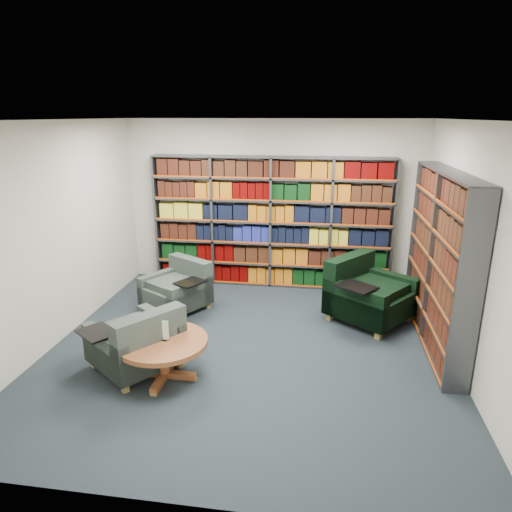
# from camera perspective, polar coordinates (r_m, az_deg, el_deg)

# --- Properties ---
(room_shell) EXTENTS (5.02, 5.02, 2.82)m
(room_shell) POSITION_cam_1_polar(r_m,az_deg,el_deg) (5.42, -0.93, 1.68)
(room_shell) COLOR black
(room_shell) RESTS_ON ground
(bookshelf_back) EXTENTS (4.00, 0.28, 2.20)m
(bookshelf_back) POSITION_cam_1_polar(r_m,az_deg,el_deg) (7.74, 1.90, 4.12)
(bookshelf_back) COLOR #47494F
(bookshelf_back) RESTS_ON ground
(bookshelf_right) EXTENTS (0.28, 2.50, 2.20)m
(bookshelf_right) POSITION_cam_1_polar(r_m,az_deg,el_deg) (6.19, 21.96, -0.52)
(bookshelf_right) COLOR #47494F
(bookshelf_right) RESTS_ON ground
(chair_teal_left) EXTENTS (1.12, 1.12, 0.75)m
(chair_teal_left) POSITION_cam_1_polar(r_m,az_deg,el_deg) (7.09, -9.51, -4.13)
(chair_teal_left) COLOR #091F37
(chair_teal_left) RESTS_ON ground
(chair_green_right) EXTENTS (1.39, 1.40, 0.90)m
(chair_green_right) POSITION_cam_1_polar(r_m,az_deg,el_deg) (6.79, 13.45, -4.77)
(chair_green_right) COLOR black
(chair_green_right) RESTS_ON ground
(chair_teal_front) EXTENTS (1.22, 1.22, 0.79)m
(chair_teal_front) POSITION_cam_1_polar(r_m,az_deg,el_deg) (5.51, -14.43, -10.75)
(chair_teal_front) COLOR #091F37
(chair_teal_front) RESTS_ON ground
(coffee_table) EXTENTS (1.00, 1.00, 0.71)m
(coffee_table) POSITION_cam_1_polar(r_m,az_deg,el_deg) (5.27, -11.56, -11.17)
(coffee_table) COLOR #9C5F34
(coffee_table) RESTS_ON ground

